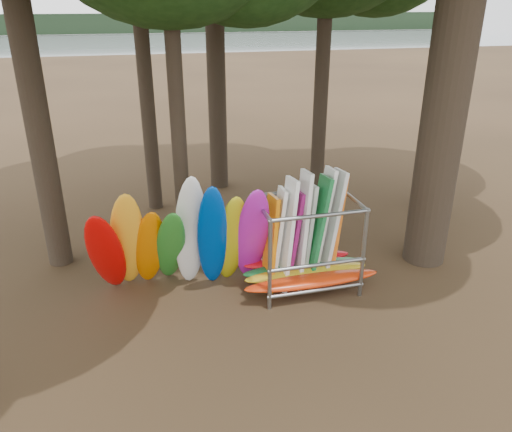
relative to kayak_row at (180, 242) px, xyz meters
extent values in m
plane|color=#47331E|center=(2.31, -0.70, -1.32)|extent=(120.00, 120.00, 0.00)
plane|color=gray|center=(2.31, 59.30, -1.32)|extent=(160.00, 160.00, 0.00)
cube|color=black|center=(2.31, 109.30, 0.68)|extent=(160.00, 4.00, 4.00)
cylinder|color=black|center=(-2.89, 2.34, 4.75)|extent=(0.59, 0.59, 12.13)
cylinder|color=black|center=(-0.21, 5.58, 4.56)|extent=(0.45, 0.45, 11.75)
cylinder|color=black|center=(2.23, 7.09, 4.51)|extent=(0.63, 0.63, 11.65)
cylinder|color=black|center=(5.43, 5.52, 4.11)|extent=(0.47, 0.47, 10.86)
cylinder|color=black|center=(0.36, 2.35, 3.99)|extent=(0.39, 0.39, 10.62)
ellipsoid|color=#D00403|center=(-1.59, -0.06, -0.07)|extent=(0.94, 1.99, 2.67)
ellipsoid|color=#FFA81E|center=(-1.13, 0.05, 0.11)|extent=(0.89, 1.95, 3.00)
ellipsoid|color=#D76500|center=(-0.67, 0.16, -0.16)|extent=(0.86, 1.61, 2.44)
ellipsoid|color=#257723|center=(-0.21, 0.12, -0.16)|extent=(0.75, 1.81, 2.45)
ellipsoid|color=silver|center=(0.25, 0.09, 0.16)|extent=(0.81, 1.16, 3.03)
ellipsoid|color=#003595|center=(0.71, -0.14, 0.09)|extent=(0.80, 1.34, 2.90)
ellipsoid|color=#AA9F10|center=(1.17, -0.01, -0.09)|extent=(0.80, 1.23, 2.56)
ellipsoid|color=#AB18A4|center=(1.63, -0.13, 0.02)|extent=(0.80, 1.45, 2.79)
ellipsoid|color=red|center=(2.84, -0.92, -0.90)|extent=(3.22, 0.55, 0.24)
ellipsoid|color=gold|center=(2.84, -0.53, -0.90)|extent=(3.01, 0.55, 0.24)
ellipsoid|color=#186E31|center=(2.84, -0.27, -0.90)|extent=(2.96, 0.55, 0.24)
ellipsoid|color=red|center=(2.84, 0.13, -0.90)|extent=(2.72, 0.55, 0.24)
cube|color=orange|center=(2.03, -0.26, -0.18)|extent=(0.33, 0.77, 2.30)
cube|color=white|center=(2.21, -0.15, -0.12)|extent=(0.45, 0.75, 2.41)
cube|color=white|center=(2.39, -0.33, 0.02)|extent=(0.44, 0.81, 2.69)
cube|color=#8E1764|center=(2.57, -0.17, -0.16)|extent=(0.48, 0.76, 2.33)
cube|color=silver|center=(2.75, -0.30, 0.08)|extent=(0.38, 0.80, 2.82)
cube|color=silver|center=(2.94, -0.09, -0.11)|extent=(0.44, 0.80, 2.44)
cube|color=#186E34|center=(3.12, -0.31, 0.02)|extent=(0.60, 0.80, 2.67)
cube|color=silver|center=(3.30, -0.11, 0.07)|extent=(0.59, 0.78, 2.79)
cube|color=silver|center=(3.48, -0.27, 0.07)|extent=(0.62, 0.82, 2.77)
cube|color=orange|center=(3.66, -0.11, 0.00)|extent=(0.44, 0.77, 2.65)
camera|label=1|loc=(-0.90, -10.09, 4.93)|focal=35.00mm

